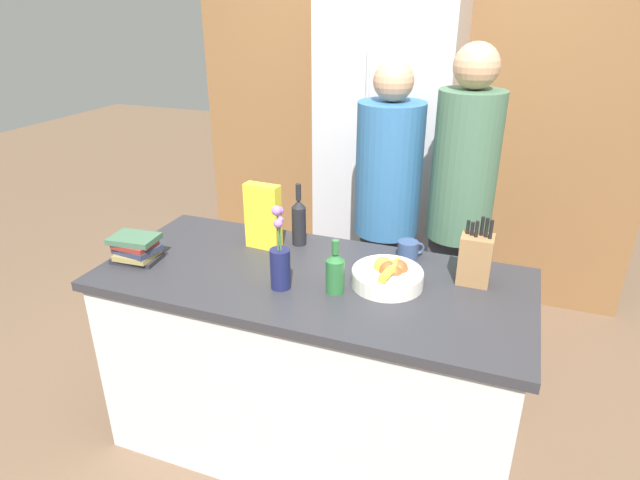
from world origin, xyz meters
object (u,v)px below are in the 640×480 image
at_px(refrigerator, 388,157).
at_px(flower_vase, 280,262).
at_px(knife_block, 475,258).
at_px(person_in_blue, 460,206).
at_px(coffee_mug, 408,250).
at_px(book_stack, 136,249).
at_px(cereal_box, 263,217).
at_px(bottle_oil, 335,272).
at_px(bottle_vinegar, 299,221).
at_px(person_at_sink, 387,207).
at_px(fruit_bowl, 388,275).

height_order(refrigerator, flower_vase, refrigerator).
distance_m(knife_block, person_in_blue, 0.54).
bearing_deg(person_in_blue, coffee_mug, -104.45).
bearing_deg(flower_vase, book_stack, -179.64).
bearing_deg(cereal_box, bottle_oil, -31.88).
xyz_separation_m(bottle_vinegar, person_at_sink, (0.30, 0.46, -0.05)).
xyz_separation_m(flower_vase, book_stack, (-0.69, -0.00, -0.05)).
bearing_deg(bottle_vinegar, person_at_sink, 57.04).
xyz_separation_m(fruit_bowl, flower_vase, (-0.39, -0.17, 0.07)).
bearing_deg(refrigerator, book_stack, -115.54).
bearing_deg(person_in_blue, flower_vase, -117.12).
bearing_deg(person_in_blue, knife_block, -68.57).
distance_m(flower_vase, person_at_sink, 0.90).
bearing_deg(flower_vase, refrigerator, 88.33).
height_order(knife_block, cereal_box, cereal_box).
relative_size(bottle_vinegar, person_at_sink, 0.18).
bearing_deg(bottle_oil, fruit_bowl, 34.70).
relative_size(flower_vase, bottle_vinegar, 1.17).
height_order(cereal_box, book_stack, cereal_box).
bearing_deg(bottle_vinegar, flower_vase, -77.39).
bearing_deg(bottle_oil, refrigerator, 96.46).
bearing_deg(cereal_box, coffee_mug, 10.08).
xyz_separation_m(refrigerator, coffee_mug, (0.38, -1.10, -0.10)).
xyz_separation_m(bottle_vinegar, person_in_blue, (0.68, 0.43, 0.01)).
height_order(flower_vase, coffee_mug, flower_vase).
bearing_deg(cereal_box, person_at_sink, 51.55).
distance_m(book_stack, bottle_oil, 0.90).
bearing_deg(bottle_vinegar, refrigerator, 83.08).
height_order(knife_block, book_stack, knife_block).
xyz_separation_m(knife_block, bottle_vinegar, (-0.80, 0.09, 0.01)).
relative_size(coffee_mug, person_in_blue, 0.06).
bearing_deg(book_stack, person_at_sink, 44.33).
bearing_deg(refrigerator, knife_block, -61.26).
distance_m(fruit_bowl, person_in_blue, 0.70).
relative_size(cereal_box, coffee_mug, 2.68).
xyz_separation_m(knife_block, bottle_oil, (-0.50, -0.27, -0.02)).
bearing_deg(book_stack, flower_vase, 0.36).
bearing_deg(person_at_sink, book_stack, -151.02).
bearing_deg(flower_vase, bottle_vinegar, 102.61).
height_order(coffee_mug, book_stack, book_stack).
relative_size(knife_block, book_stack, 1.32).
relative_size(knife_block, bottle_oil, 1.28).
xyz_separation_m(refrigerator, knife_block, (0.67, -1.22, -0.03)).
bearing_deg(person_in_blue, bottle_vinegar, -139.82).
distance_m(bottle_oil, bottle_vinegar, 0.48).
bearing_deg(coffee_mug, refrigerator, 108.88).
height_order(refrigerator, cereal_box, refrigerator).
distance_m(fruit_bowl, coffee_mug, 0.27).
bearing_deg(coffee_mug, bottle_vinegar, -177.04).
relative_size(person_at_sink, person_in_blue, 0.95).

